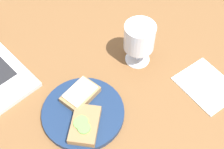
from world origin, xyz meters
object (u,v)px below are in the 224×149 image
object	(u,v)px
sandwich_with_cheese	(80,94)
napkin	(206,85)
plate	(83,113)
sandwich_with_cucumber	(85,125)
wine_glass	(139,38)

from	to	relation	value
sandwich_with_cheese	napkin	distance (cm)	35.60
sandwich_with_cheese	napkin	size ratio (longest dim) A/B	0.67
plate	napkin	distance (cm)	35.56
sandwich_with_cheese	napkin	xyz separation A→B (cm)	(28.49, -21.19, -2.58)
sandwich_with_cucumber	wine_glass	xyz separation A→B (cm)	(26.65, 6.70, 6.61)
sandwich_with_cheese	napkin	bearing A→B (deg)	-36.64
sandwich_with_cheese	wine_glass	distance (cm)	22.50
napkin	plate	bearing A→B (deg)	150.73
plate	sandwich_with_cucumber	world-z (taller)	sandwich_with_cucumber
sandwich_with_cheese	wine_glass	xyz separation A→B (cm)	(21.52, -0.91, 6.51)
sandwich_with_cucumber	wine_glass	size ratio (longest dim) A/B	0.92
sandwich_with_cucumber	wine_glass	bearing A→B (deg)	14.12
napkin	wine_glass	bearing A→B (deg)	108.97
sandwich_with_cucumber	napkin	size ratio (longest dim) A/B	0.81
plate	wine_glass	bearing A→B (deg)	6.88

